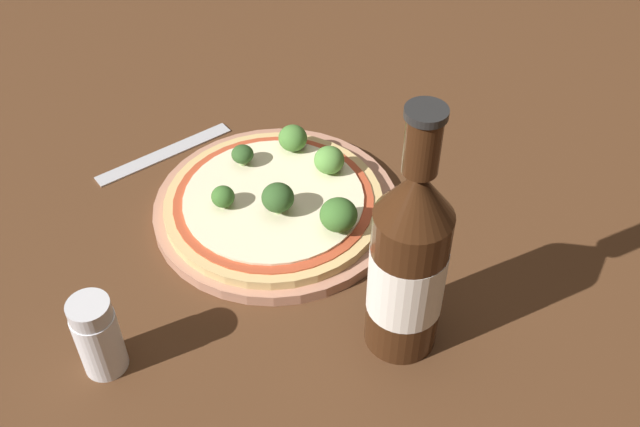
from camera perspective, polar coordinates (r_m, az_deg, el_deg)
ground_plane at (r=0.78m, az=-2.46°, el=1.33°), size 3.00×3.00×0.00m
plate at (r=0.76m, az=-3.33°, el=0.46°), size 0.25×0.25×0.01m
pizza at (r=0.75m, az=-3.54°, el=0.88°), size 0.22×0.22×0.01m
broccoli_floret_0 at (r=0.72m, az=-3.23°, el=1.21°), size 0.03×0.03×0.03m
broccoli_floret_1 at (r=0.80m, az=-2.09°, el=5.76°), size 0.03×0.03×0.03m
broccoli_floret_2 at (r=0.78m, az=-5.93°, el=4.50°), size 0.02×0.02×0.02m
broccoli_floret_3 at (r=0.70m, az=1.14°, el=-0.25°), size 0.04×0.04×0.03m
broccoli_floret_4 at (r=0.77m, az=0.70°, el=4.09°), size 0.03×0.03×0.03m
broccoli_floret_5 at (r=0.73m, az=-7.23°, el=1.08°), size 0.02×0.02×0.02m
beer_bottle at (r=0.59m, az=6.74°, el=-3.73°), size 0.06×0.06×0.24m
pepper_shaker at (r=0.64m, az=-16.57°, el=-8.95°), size 0.04×0.04×0.08m
fork at (r=0.85m, az=-11.75°, el=4.53°), size 0.02×0.16×0.00m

